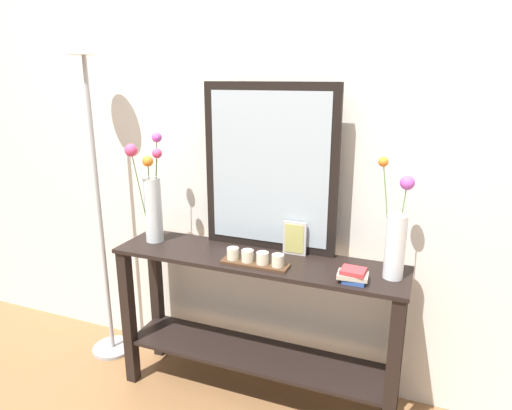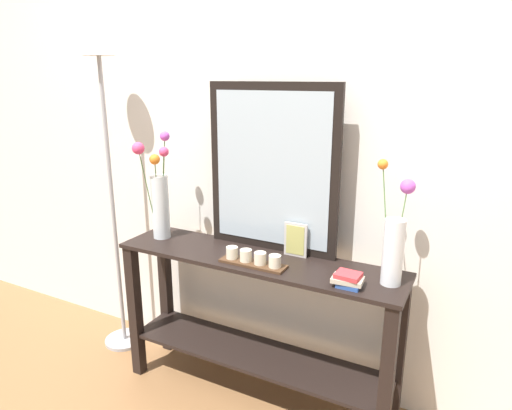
{
  "view_description": "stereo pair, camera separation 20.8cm",
  "coord_description": "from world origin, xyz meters",
  "px_view_note": "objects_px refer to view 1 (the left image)",
  "views": [
    {
      "loc": [
        0.74,
        -1.86,
        1.61
      ],
      "look_at": [
        0.0,
        0.0,
        1.04
      ],
      "focal_mm": 31.57,
      "sensor_mm": 36.0,
      "label": 1
    },
    {
      "loc": [
        0.92,
        -1.77,
        1.61
      ],
      "look_at": [
        0.0,
        0.0,
        1.04
      ],
      "focal_mm": 31.57,
      "sensor_mm": 36.0,
      "label": 2
    }
  ],
  "objects_px": {
    "tall_vase_left": "(152,199)",
    "console_table": "(256,312)",
    "picture_frame_small": "(295,238)",
    "book_stack": "(353,275)",
    "candle_tray": "(255,259)",
    "mirror_leaning": "(269,169)",
    "floor_lamp": "(93,151)",
    "vase_right": "(396,237)"
  },
  "relations": [
    {
      "from": "console_table",
      "to": "mirror_leaning",
      "type": "height_order",
      "value": "mirror_leaning"
    },
    {
      "from": "picture_frame_small",
      "to": "vase_right",
      "type": "bearing_deg",
      "value": -10.05
    },
    {
      "from": "mirror_leaning",
      "to": "vase_right",
      "type": "distance_m",
      "value": 0.67
    },
    {
      "from": "console_table",
      "to": "vase_right",
      "type": "height_order",
      "value": "vase_right"
    },
    {
      "from": "console_table",
      "to": "floor_lamp",
      "type": "relative_size",
      "value": 0.78
    },
    {
      "from": "console_table",
      "to": "book_stack",
      "type": "xyz_separation_m",
      "value": [
        0.48,
        -0.1,
        0.33
      ]
    },
    {
      "from": "console_table",
      "to": "candle_tray",
      "type": "distance_m",
      "value": 0.33
    },
    {
      "from": "picture_frame_small",
      "to": "book_stack",
      "type": "height_order",
      "value": "picture_frame_small"
    },
    {
      "from": "console_table",
      "to": "floor_lamp",
      "type": "xyz_separation_m",
      "value": [
        -0.96,
        0.06,
        0.74
      ]
    },
    {
      "from": "tall_vase_left",
      "to": "floor_lamp",
      "type": "height_order",
      "value": "floor_lamp"
    },
    {
      "from": "console_table",
      "to": "mirror_leaning",
      "type": "bearing_deg",
      "value": 83.92
    },
    {
      "from": "floor_lamp",
      "to": "tall_vase_left",
      "type": "bearing_deg",
      "value": -6.75
    },
    {
      "from": "floor_lamp",
      "to": "vase_right",
      "type": "bearing_deg",
      "value": -1.27
    },
    {
      "from": "console_table",
      "to": "picture_frame_small",
      "type": "relative_size",
      "value": 8.58
    },
    {
      "from": "candle_tray",
      "to": "book_stack",
      "type": "distance_m",
      "value": 0.45
    },
    {
      "from": "mirror_leaning",
      "to": "tall_vase_left",
      "type": "relative_size",
      "value": 1.44
    },
    {
      "from": "tall_vase_left",
      "to": "picture_frame_small",
      "type": "distance_m",
      "value": 0.76
    },
    {
      "from": "candle_tray",
      "to": "floor_lamp",
      "type": "relative_size",
      "value": 0.18
    },
    {
      "from": "floor_lamp",
      "to": "console_table",
      "type": "bearing_deg",
      "value": -3.31
    },
    {
      "from": "console_table",
      "to": "picture_frame_small",
      "type": "distance_m",
      "value": 0.42
    },
    {
      "from": "tall_vase_left",
      "to": "candle_tray",
      "type": "bearing_deg",
      "value": -8.79
    },
    {
      "from": "book_stack",
      "to": "floor_lamp",
      "type": "height_order",
      "value": "floor_lamp"
    },
    {
      "from": "picture_frame_small",
      "to": "book_stack",
      "type": "xyz_separation_m",
      "value": [
        0.32,
        -0.2,
        -0.05
      ]
    },
    {
      "from": "mirror_leaning",
      "to": "book_stack",
      "type": "bearing_deg",
      "value": -27.08
    },
    {
      "from": "candle_tray",
      "to": "book_stack",
      "type": "xyz_separation_m",
      "value": [
        0.45,
        -0.01,
        0.0
      ]
    },
    {
      "from": "picture_frame_small",
      "to": "candle_tray",
      "type": "bearing_deg",
      "value": -125.11
    },
    {
      "from": "tall_vase_left",
      "to": "mirror_leaning",
      "type": "bearing_deg",
      "value": 12.24
    },
    {
      "from": "console_table",
      "to": "vase_right",
      "type": "bearing_deg",
      "value": 1.85
    },
    {
      "from": "console_table",
      "to": "vase_right",
      "type": "distance_m",
      "value": 0.79
    },
    {
      "from": "console_table",
      "to": "vase_right",
      "type": "relative_size",
      "value": 2.78
    },
    {
      "from": "mirror_leaning",
      "to": "floor_lamp",
      "type": "relative_size",
      "value": 0.45
    },
    {
      "from": "picture_frame_small",
      "to": "console_table",
      "type": "bearing_deg",
      "value": -147.03
    },
    {
      "from": "mirror_leaning",
      "to": "book_stack",
      "type": "distance_m",
      "value": 0.64
    },
    {
      "from": "candle_tray",
      "to": "floor_lamp",
      "type": "bearing_deg",
      "value": 172.0
    },
    {
      "from": "mirror_leaning",
      "to": "floor_lamp",
      "type": "height_order",
      "value": "floor_lamp"
    },
    {
      "from": "vase_right",
      "to": "candle_tray",
      "type": "distance_m",
      "value": 0.63
    },
    {
      "from": "candle_tray",
      "to": "tall_vase_left",
      "type": "bearing_deg",
      "value": 171.21
    },
    {
      "from": "tall_vase_left",
      "to": "book_stack",
      "type": "height_order",
      "value": "tall_vase_left"
    },
    {
      "from": "vase_right",
      "to": "picture_frame_small",
      "type": "height_order",
      "value": "vase_right"
    },
    {
      "from": "mirror_leaning",
      "to": "candle_tray",
      "type": "bearing_deg",
      "value": -86.63
    },
    {
      "from": "picture_frame_small",
      "to": "floor_lamp",
      "type": "relative_size",
      "value": 0.09
    },
    {
      "from": "tall_vase_left",
      "to": "console_table",
      "type": "bearing_deg",
      "value": -1.0
    }
  ]
}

